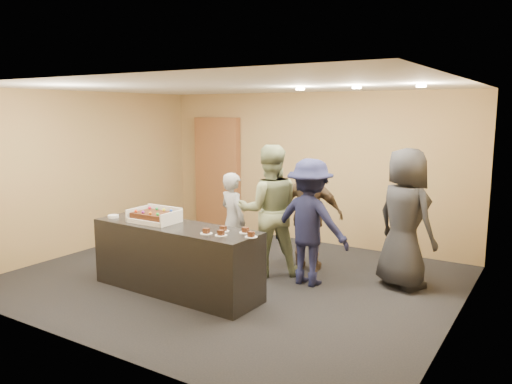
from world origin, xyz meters
TOP-DOWN VIEW (x-y plane):
  - room at (0.00, 0.00)m, footprint 6.04×6.00m
  - serving_counter at (-0.33, -0.81)m, footprint 2.42×0.79m
  - storage_cabinet at (-2.01, 2.41)m, footprint 1.02×0.15m
  - cake_box at (-0.70, -0.78)m, footprint 0.64×0.44m
  - sheet_cake at (-0.70, -0.81)m, footprint 0.54×0.37m
  - plate_stack at (-1.38, -0.91)m, footprint 0.15×0.15m
  - slice_a at (0.29, -0.95)m, footprint 0.15×0.15m
  - slice_b at (0.39, -0.74)m, footprint 0.15×0.15m
  - slice_c at (0.50, -0.93)m, footprint 0.15×0.15m
  - slice_d at (0.67, -0.66)m, footprint 0.15×0.15m
  - slice_e at (0.84, -0.80)m, footprint 0.15×0.15m
  - person_server_grey at (-0.25, 0.41)m, footprint 0.63×0.53m
  - person_sage_man at (0.34, 0.47)m, footprint 1.17×1.13m
  - person_navy_man at (1.02, 0.41)m, footprint 1.15×0.70m
  - person_brown_extra at (0.76, 0.93)m, footprint 1.07×0.64m
  - person_dark_suit at (2.16, 0.98)m, footprint 1.10×0.98m
  - ceiling_spotlights at (1.60, 0.50)m, footprint 1.72×0.12m

SIDE VIEW (x-z plane):
  - serving_counter at x=-0.33m, z-range 0.00..0.90m
  - person_server_grey at x=-0.25m, z-range 0.00..1.47m
  - person_brown_extra at x=0.76m, z-range 0.00..1.70m
  - person_navy_man at x=1.02m, z-range 0.00..1.74m
  - plate_stack at x=-1.38m, z-range 0.90..0.94m
  - slice_a at x=0.29m, z-range 0.89..0.96m
  - slice_b at x=0.39m, z-range 0.89..0.96m
  - slice_c at x=0.50m, z-range 0.89..0.96m
  - slice_d at x=0.67m, z-range 0.89..0.96m
  - slice_e at x=0.84m, z-range 0.89..0.96m
  - cake_box at x=-0.70m, z-range 0.85..1.04m
  - person_dark_suit at x=2.16m, z-range 0.00..1.90m
  - person_sage_man at x=0.34m, z-range 0.00..1.90m
  - sheet_cake at x=-0.70m, z-range 0.94..1.05m
  - storage_cabinet at x=-2.01m, z-range 0.00..2.24m
  - room at x=0.00m, z-range 0.00..2.70m
  - ceiling_spotlights at x=1.60m, z-range 2.66..2.69m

